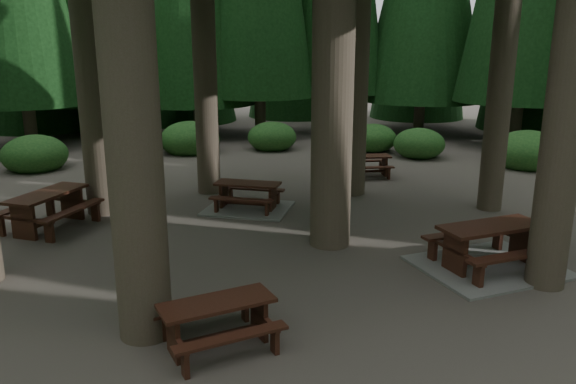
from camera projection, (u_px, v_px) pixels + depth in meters
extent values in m
plane|color=#4C443E|center=(294.00, 249.00, 11.58)|extent=(80.00, 80.00, 0.00)
cube|color=gray|center=(488.00, 267.00, 10.62)|extent=(2.89, 2.54, 0.05)
cube|color=#361B10|center=(492.00, 227.00, 10.41)|extent=(2.09, 1.14, 0.07)
cube|color=#361B10|center=(467.00, 233.00, 11.09)|extent=(2.00, 0.65, 0.06)
cube|color=#361B10|center=(516.00, 255.00, 9.90)|extent=(2.00, 0.65, 0.06)
cube|color=#361B10|center=(455.00, 254.00, 10.24)|extent=(0.20, 0.61, 0.79)
cube|color=#361B10|center=(455.00, 251.00, 10.23)|extent=(0.39, 1.59, 0.07)
cube|color=#361B10|center=(523.00, 243.00, 10.81)|extent=(0.20, 0.61, 0.79)
cube|color=#361B10|center=(523.00, 240.00, 10.79)|extent=(0.39, 1.59, 0.07)
cube|color=#361B10|center=(489.00, 258.00, 10.57)|extent=(1.64, 0.40, 0.09)
cube|color=#361B10|center=(47.00, 194.00, 12.70)|extent=(1.61, 2.09, 0.07)
cube|color=#361B10|center=(25.00, 205.00, 12.98)|extent=(1.18, 1.86, 0.05)
cube|color=#361B10|center=(73.00, 210.00, 12.59)|extent=(1.18, 1.86, 0.05)
cube|color=#361B10|center=(24.00, 222.00, 12.09)|extent=(0.57, 0.36, 0.79)
cube|color=#361B10|center=(23.00, 219.00, 12.07)|extent=(1.43, 0.83, 0.07)
cube|color=#361B10|center=(72.00, 203.00, 13.53)|extent=(0.57, 0.36, 0.79)
cube|color=#361B10|center=(72.00, 200.00, 13.52)|extent=(1.43, 0.83, 0.07)
cube|color=#361B10|center=(50.00, 220.00, 12.86)|extent=(0.86, 1.48, 0.09)
cube|color=gray|center=(248.00, 208.00, 14.37)|extent=(2.60, 2.41, 0.05)
cube|color=#361B10|center=(248.00, 184.00, 14.20)|extent=(1.75, 1.24, 0.05)
cube|color=#361B10|center=(254.00, 189.00, 14.78)|extent=(1.58, 0.86, 0.05)
cube|color=#361B10|center=(241.00, 200.00, 13.76)|extent=(1.58, 0.86, 0.05)
cube|color=#361B10|center=(224.00, 196.00, 14.43)|extent=(0.27, 0.48, 0.65)
cube|color=#361B10|center=(224.00, 193.00, 14.42)|extent=(0.59, 1.23, 0.05)
cube|color=#361B10|center=(273.00, 199.00, 14.15)|extent=(0.27, 0.48, 0.65)
cube|color=#361B10|center=(273.00, 197.00, 14.13)|extent=(0.59, 1.23, 0.05)
cube|color=#361B10|center=(248.00, 203.00, 14.33)|extent=(1.27, 0.61, 0.07)
cube|color=#361B10|center=(366.00, 156.00, 17.83)|extent=(1.58, 0.73, 0.05)
cube|color=#361B10|center=(362.00, 161.00, 18.39)|extent=(1.55, 0.35, 0.04)
cube|color=#361B10|center=(370.00, 168.00, 17.40)|extent=(1.55, 0.35, 0.04)
cube|color=#361B10|center=(347.00, 167.00, 17.86)|extent=(0.11, 0.47, 0.61)
cube|color=#361B10|center=(347.00, 165.00, 17.85)|extent=(0.18, 1.24, 0.05)
cube|color=#361B10|center=(385.00, 166.00, 17.97)|extent=(0.11, 0.47, 0.61)
cube|color=#361B10|center=(385.00, 165.00, 17.96)|extent=(0.18, 1.24, 0.05)
cube|color=#361B10|center=(366.00, 171.00, 17.95)|extent=(1.28, 0.18, 0.07)
cube|color=#361B10|center=(217.00, 303.00, 7.73)|extent=(1.69, 1.04, 0.05)
cube|color=#361B10|center=(205.00, 305.00, 8.25)|extent=(1.58, 0.66, 0.04)
cube|color=#361B10|center=(231.00, 337.00, 7.34)|extent=(1.58, 0.66, 0.04)
cube|color=#361B10|center=(173.00, 336.00, 7.54)|extent=(0.20, 0.48, 0.63)
cube|color=#361B10|center=(173.00, 332.00, 7.53)|extent=(0.43, 1.24, 0.05)
cube|color=#361B10|center=(259.00, 316.00, 8.10)|extent=(0.20, 0.48, 0.63)
cube|color=#361B10|center=(259.00, 312.00, 8.08)|extent=(0.43, 1.24, 0.05)
cube|color=#361B10|center=(218.00, 336.00, 7.86)|extent=(1.28, 0.44, 0.07)
ellipsoid|color=#1B501C|center=(528.00, 155.00, 19.27)|extent=(2.42, 2.42, 1.49)
ellipsoid|color=#1B501C|center=(419.00, 146.00, 20.87)|extent=(1.90, 1.90, 1.17)
ellipsoid|color=#1B501C|center=(373.00, 141.00, 22.04)|extent=(1.84, 1.84, 1.13)
ellipsoid|color=#1B501C|center=(272.00, 139.00, 22.39)|extent=(1.95, 1.95, 1.20)
ellipsoid|color=#1B501C|center=(190.00, 142.00, 21.78)|extent=(2.31, 2.31, 1.42)
ellipsoid|color=#1B501C|center=(131.00, 147.00, 20.79)|extent=(1.93, 1.93, 1.19)
ellipsoid|color=#1B501C|center=(35.00, 158.00, 18.84)|extent=(2.15, 2.15, 1.32)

